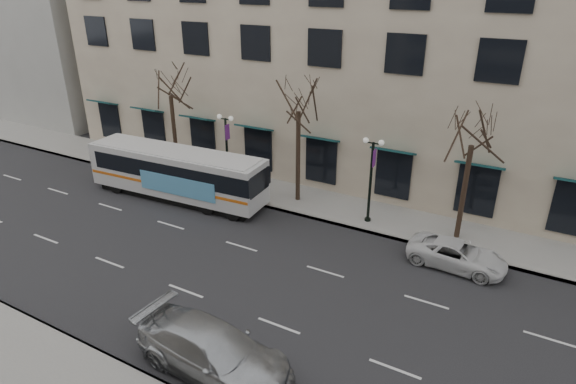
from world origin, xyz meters
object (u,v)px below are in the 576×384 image
Objects in this scene: tree_far_right at (475,127)px; white_pickup at (457,255)px; silver_car at (214,351)px; lamp_post_right at (371,177)px; lamp_post_left at (227,149)px; city_bus at (178,173)px; tree_far_mid at (299,96)px; tree_far_left at (169,82)px.

tree_far_right is 1.68× the size of white_pickup.
lamp_post_right is at bearing 0.03° from silver_car.
lamp_post_left is 1.08× the size of white_pickup.
tree_far_mid is at bearing 22.04° from city_bus.
white_pickup is at bearing -22.19° from lamp_post_right.
lamp_post_right is (5.01, -0.60, -3.96)m from tree_far_mid.
tree_far_right is at bearing -18.54° from silver_car.
silver_car is (4.16, -14.39, -5.99)m from tree_far_mid.
silver_car is (9.15, -13.79, -2.03)m from lamp_post_left.
tree_far_mid is at bearing 6.85° from lamp_post_left.
tree_far_right is at bearing 6.85° from lamp_post_right.
lamp_post_right is 0.42× the size of city_bus.
tree_far_mid is 1.35× the size of silver_car.
silver_car is (-5.84, -14.39, -5.51)m from tree_far_right.
city_bus is at bearing -168.96° from tree_far_right.
tree_far_left is at bearing 177.71° from lamp_post_right.
lamp_post_right is at bearing -2.29° from tree_far_left.
silver_car is 1.31× the size of white_pickup.
tree_far_mid is at bearing 77.44° from white_pickup.
white_pickup is at bearing -25.30° from silver_car.
silver_car is at bearing -73.87° from tree_far_mid.
tree_far_mid is 6.40m from lamp_post_left.
tree_far_left is 15.48m from lamp_post_right.
white_pickup is (10.52, -2.85, -6.24)m from tree_far_mid.
tree_far_right is (20.00, 0.00, -0.28)m from tree_far_left.
silver_car is (11.16, -11.07, -0.90)m from city_bus.
lamp_post_right is 0.83× the size of silver_car.
tree_far_mid is 9.27m from city_bus.
tree_far_mid is 1.64× the size of lamp_post_right.
tree_far_right is (10.00, -0.00, -0.48)m from tree_far_mid.
lamp_post_left and lamp_post_right have the same top height.
tree_far_left is 1.60× the size of lamp_post_right.
lamp_post_left is 1.00× the size of lamp_post_right.
city_bus is at bearing 48.76° from silver_car.
tree_far_left is 21.57m from white_pickup.
tree_far_right is at bearing -0.00° from tree_far_mid.
tree_far_mid reaches higher than white_pickup.
city_bus is 2.57× the size of white_pickup.
silver_car is at bearing -112.09° from tree_far_right.
silver_car is (14.16, -14.39, -5.78)m from tree_far_left.
lamp_post_right is at bearing 70.40° from white_pickup.
lamp_post_left is at bearing 84.34° from white_pickup.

